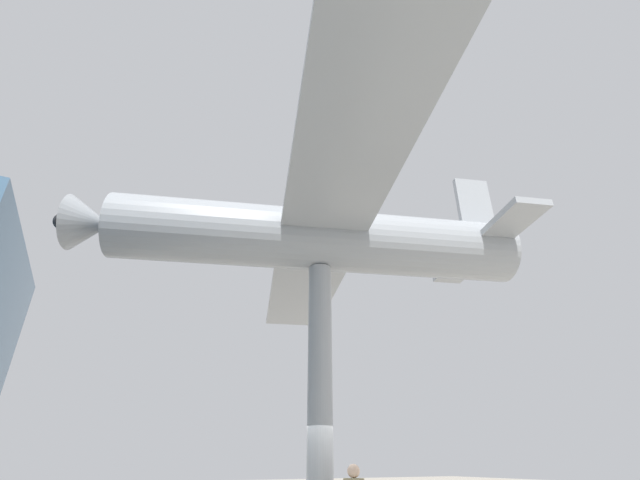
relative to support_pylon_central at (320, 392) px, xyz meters
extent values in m
cylinder|color=#999EA3|center=(0.00, 0.00, 0.00)|extent=(0.61, 0.61, 6.49)
cylinder|color=#93999E|center=(0.00, 0.00, 4.12)|extent=(5.17, 11.27, 1.75)
cube|color=#93999E|center=(0.00, 0.00, 4.12)|extent=(16.48, 7.39, 0.18)
cube|color=#93999E|center=(-1.54, -4.72, 4.25)|extent=(5.35, 2.60, 0.18)
cube|color=#93999E|center=(-1.54, -4.72, 5.50)|extent=(0.51, 1.10, 2.40)
cone|color=#93999E|center=(1.91, 5.86, 4.12)|extent=(1.74, 1.45, 1.49)
sphere|color=black|center=(2.13, 6.52, 4.12)|extent=(0.44, 0.44, 0.44)
sphere|color=beige|center=(-1.04, -0.24, -1.65)|extent=(0.26, 0.26, 0.26)
camera|label=1|loc=(-9.62, 4.89, -1.47)|focal=24.00mm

